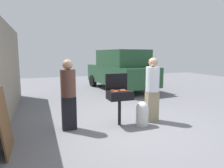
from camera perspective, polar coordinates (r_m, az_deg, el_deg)
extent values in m
plane|color=slate|center=(5.34, 4.51, -11.52)|extent=(24.00, 24.00, 0.00)
cube|color=gray|center=(5.65, -28.88, 2.60)|extent=(0.24, 8.00, 2.69)
cylinder|color=black|center=(5.27, 2.10, -7.89)|extent=(0.08, 0.08, 0.67)
cube|color=black|center=(5.17, 2.13, -3.13)|extent=(0.60, 0.44, 0.22)
cube|color=black|center=(5.31, 1.26, 0.70)|extent=(0.60, 0.05, 0.42)
cylinder|color=#C6593D|center=(4.97, 1.05, -2.15)|extent=(0.13, 0.03, 0.03)
cylinder|color=#B74C33|center=(5.09, 3.06, -1.91)|extent=(0.13, 0.04, 0.03)
cylinder|color=#C6593D|center=(5.17, 2.79, -1.73)|extent=(0.13, 0.03, 0.03)
cylinder|color=#B74C33|center=(5.11, 1.44, -1.84)|extent=(0.13, 0.03, 0.03)
cylinder|color=#B74C33|center=(5.23, 3.05, -1.62)|extent=(0.13, 0.04, 0.03)
cylinder|color=#AD4228|center=(5.00, 1.04, -2.09)|extent=(0.13, 0.04, 0.03)
cylinder|color=#B74C33|center=(5.06, 3.98, -1.97)|extent=(0.13, 0.04, 0.03)
cylinder|color=#B74C33|center=(5.20, 0.16, -1.67)|extent=(0.13, 0.04, 0.03)
cylinder|color=#C6593D|center=(5.26, 2.98, -1.57)|extent=(0.13, 0.03, 0.03)
cylinder|color=#C6593D|center=(5.15, 2.98, -1.78)|extent=(0.13, 0.03, 0.03)
cylinder|color=#C6593D|center=(5.03, 0.40, -2.02)|extent=(0.13, 0.03, 0.03)
cylinder|color=silver|center=(5.33, 8.45, -8.98)|extent=(0.32, 0.32, 0.46)
sphere|color=silver|center=(5.27, 8.50, -6.59)|extent=(0.31, 0.31, 0.31)
cube|color=black|center=(5.04, -11.94, -8.00)|extent=(0.34, 0.19, 0.81)
cylinder|color=brown|center=(4.89, -12.20, 0.22)|extent=(0.36, 0.36, 0.64)
sphere|color=tan|center=(4.85, -12.36, 5.37)|extent=(0.24, 0.24, 0.24)
cube|color=gray|center=(5.65, 11.09, -6.12)|extent=(0.34, 0.19, 0.83)
cylinder|color=silver|center=(5.52, 11.30, 1.33)|extent=(0.36, 0.36, 0.65)
sphere|color=tan|center=(5.48, 11.44, 5.98)|extent=(0.24, 0.24, 0.24)
cube|color=#234C2D|center=(10.49, 2.31, 2.66)|extent=(2.43, 4.60, 0.90)
cube|color=#234C2D|center=(10.26, 2.89, 7.29)|extent=(2.07, 2.80, 0.80)
cylinder|color=black|center=(9.78, 11.37, -0.58)|extent=(0.30, 0.66, 0.64)
cylinder|color=black|center=(8.78, 2.08, -1.42)|extent=(0.30, 0.66, 0.64)
cylinder|color=black|center=(12.31, 2.45, 1.40)|extent=(0.30, 0.66, 0.64)
cylinder|color=black|center=(11.54, -5.38, 0.90)|extent=(0.30, 0.66, 0.64)
cube|color=brown|center=(4.27, -27.93, -9.33)|extent=(0.16, 0.90, 1.17)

